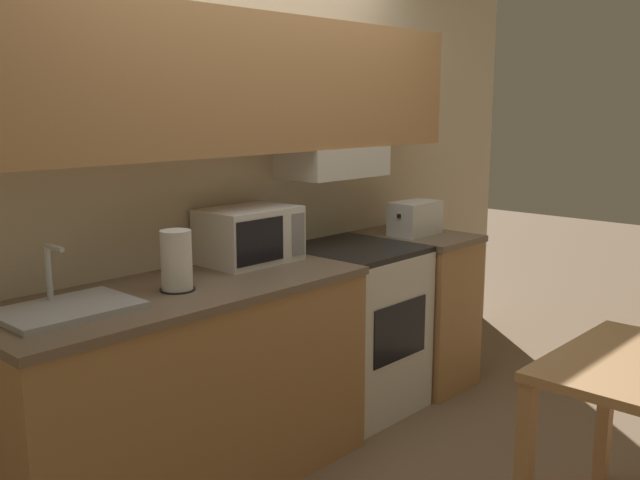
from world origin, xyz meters
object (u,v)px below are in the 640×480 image
Objects in this scene: toaster at (415,218)px; sink_basin at (67,308)px; stove_range at (353,328)px; paper_towel_roll at (176,261)px; microwave at (249,235)px.

toaster is 2.20m from sink_basin.
toaster reaches higher than stove_range.
sink_basin is at bearing 179.75° from toaster.
sink_basin is 0.48m from paper_towel_roll.
microwave reaches higher than sink_basin.
microwave is at bearing 18.42° from paper_towel_roll.
paper_towel_roll is (-0.57, -0.19, -0.01)m from microwave.
sink_basin is at bearing -171.74° from microwave.
microwave reaches higher than toaster.
toaster is (1.16, -0.16, -0.03)m from microwave.
sink_basin reaches higher than toaster.
paper_towel_roll reaches higher than toaster.
microwave is (-0.63, 0.13, 0.59)m from stove_range.
stove_range is 1.34m from paper_towel_roll.
toaster is 0.66× the size of sink_basin.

